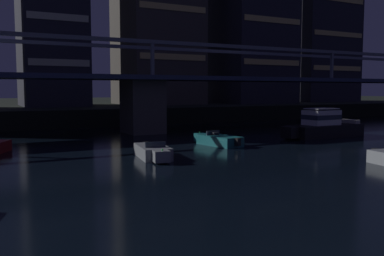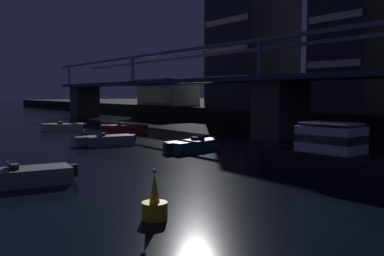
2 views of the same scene
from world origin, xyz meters
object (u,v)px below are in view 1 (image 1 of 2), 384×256
(cabin_cruiser_near_left, at_px, (323,126))
(speedboat_far_center, at_px, (153,152))
(tower_west_tall, at_px, (50,2))
(speedboat_mid_left, at_px, (218,140))
(river_bridge, at_px, (142,89))
(tower_east_low, at_px, (318,20))
(tower_east_tall, at_px, (252,4))

(cabin_cruiser_near_left, distance_m, speedboat_far_center, 19.66)
(tower_west_tall, distance_m, speedboat_mid_left, 39.20)
(river_bridge, height_order, cabin_cruiser_near_left, river_bridge)
(tower_west_tall, xyz_separation_m, cabin_cruiser_near_left, (19.56, -34.14, -16.13))
(tower_east_low, relative_size, speedboat_mid_left, 6.37)
(tower_west_tall, bearing_deg, speedboat_far_center, -89.48)
(tower_east_tall, bearing_deg, speedboat_far_center, -132.94)
(speedboat_mid_left, bearing_deg, tower_west_tall, 102.23)
(tower_west_tall, bearing_deg, tower_east_low, 1.40)
(speedboat_mid_left, bearing_deg, river_bridge, 99.40)
(tower_east_low, xyz_separation_m, cabin_cruiser_near_left, (-33.10, -35.43, -17.66))
(tower_east_low, bearing_deg, tower_east_tall, -168.61)
(river_bridge, xyz_separation_m, speedboat_mid_left, (2.00, -12.08, -4.16))
(speedboat_mid_left, bearing_deg, tower_east_low, 38.50)
(speedboat_mid_left, bearing_deg, speedboat_far_center, -153.16)
(tower_east_low, height_order, speedboat_mid_left, tower_east_low)
(tower_east_low, distance_m, speedboat_mid_left, 60.52)
(tower_east_tall, distance_m, speedboat_mid_left, 45.52)
(tower_east_low, distance_m, speedboat_far_center, 68.08)
(tower_west_tall, distance_m, cabin_cruiser_near_left, 42.53)
(tower_east_tall, bearing_deg, speedboat_mid_left, -129.10)
(river_bridge, bearing_deg, cabin_cruiser_near_left, -39.53)
(speedboat_far_center, bearing_deg, river_bridge, 71.82)
(river_bridge, distance_m, speedboat_mid_left, 12.94)
(river_bridge, relative_size, tower_west_tall, 3.36)
(tower_east_tall, bearing_deg, river_bridge, -144.54)
(tower_east_tall, bearing_deg, tower_east_low, 11.39)
(tower_east_low, bearing_deg, speedboat_far_center, -142.92)
(river_bridge, bearing_deg, speedboat_mid_left, -80.60)
(cabin_cruiser_near_left, xyz_separation_m, speedboat_mid_left, (-12.06, -0.48, -0.64))
(tower_east_tall, relative_size, cabin_cruiser_near_left, 3.78)
(tower_west_tall, height_order, cabin_cruiser_near_left, tower_west_tall)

